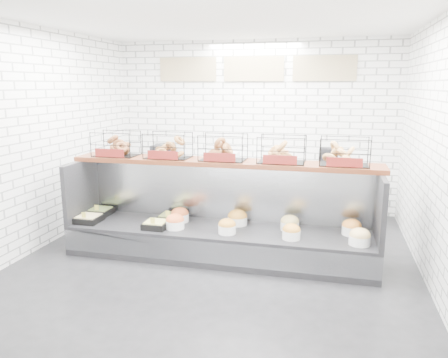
# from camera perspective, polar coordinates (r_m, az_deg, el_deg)

# --- Properties ---
(ground) EXTENTS (5.50, 5.50, 0.00)m
(ground) POSITION_cam_1_polar(r_m,az_deg,el_deg) (5.62, -1.40, -11.19)
(ground) COLOR black
(ground) RESTS_ON ground
(room_shell) EXTENTS (5.02, 5.51, 3.01)m
(room_shell) POSITION_cam_1_polar(r_m,az_deg,el_deg) (5.74, 0.09, 10.49)
(room_shell) COLOR white
(room_shell) RESTS_ON ground
(display_case) EXTENTS (4.00, 0.90, 1.20)m
(display_case) POSITION_cam_1_polar(r_m,az_deg,el_deg) (5.81, -0.44, -6.92)
(display_case) COLOR black
(display_case) RESTS_ON ground
(bagel_shelf) EXTENTS (4.10, 0.50, 0.40)m
(bagel_shelf) POSITION_cam_1_polar(r_m,az_deg,el_deg) (5.72, -0.19, 3.69)
(bagel_shelf) COLOR #491E0F
(bagel_shelf) RESTS_ON display_case
(prep_counter) EXTENTS (4.00, 0.60, 1.20)m
(prep_counter) POSITION_cam_1_polar(r_m,az_deg,el_deg) (7.73, 3.25, -0.97)
(prep_counter) COLOR #93969B
(prep_counter) RESTS_ON ground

